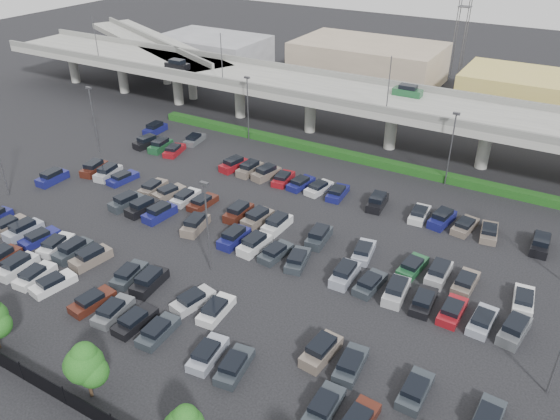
% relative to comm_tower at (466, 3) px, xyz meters
% --- Properties ---
extents(ground, '(280.00, 280.00, 0.00)m').
position_rel_comm_tower_xyz_m(ground, '(-4.00, -74.00, -15.61)').
color(ground, black).
extents(overpass, '(150.00, 13.00, 15.80)m').
position_rel_comm_tower_xyz_m(overpass, '(-4.25, -41.99, -8.64)').
color(overpass, gray).
rests_on(overpass, ground).
extents(on_ramp, '(50.93, 30.13, 8.80)m').
position_rel_comm_tower_xyz_m(on_ramp, '(-56.10, -30.95, -8.76)').
color(on_ramp, gray).
rests_on(on_ramp, ground).
extents(hedge, '(66.00, 1.60, 1.10)m').
position_rel_comm_tower_xyz_m(hedge, '(-4.00, -49.00, -15.06)').
color(hedge, '#134214').
rests_on(hedge, ground).
extents(fence, '(70.00, 0.10, 2.00)m').
position_rel_comm_tower_xyz_m(fence, '(-4.05, -102.00, -14.71)').
color(fence, black).
rests_on(fence, ground).
extents(tree_row, '(65.07, 3.66, 5.94)m').
position_rel_comm_tower_xyz_m(tree_row, '(-3.30, -100.53, -12.09)').
color(tree_row, '#332316').
rests_on(tree_row, ground).
extents(parked_cars, '(62.87, 41.64, 1.67)m').
position_rel_comm_tower_xyz_m(parked_cars, '(-5.95, -77.08, -14.97)').
color(parked_cars, silver).
rests_on(parked_cars, ground).
extents(light_poles, '(66.90, 48.38, 10.30)m').
position_rel_comm_tower_xyz_m(light_poles, '(-8.12, -72.00, -9.37)').
color(light_poles, '#47474C').
rests_on(light_poles, ground).
extents(distant_buildings, '(138.00, 24.00, 9.00)m').
position_rel_comm_tower_xyz_m(distant_buildings, '(8.38, -12.19, -11.87)').
color(distant_buildings, gray).
rests_on(distant_buildings, ground).
extents(comm_tower, '(2.40, 2.40, 30.00)m').
position_rel_comm_tower_xyz_m(comm_tower, '(0.00, 0.00, 0.00)').
color(comm_tower, '#47474C').
rests_on(comm_tower, ground).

